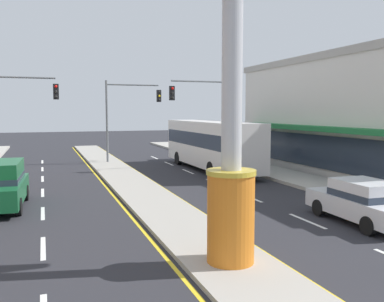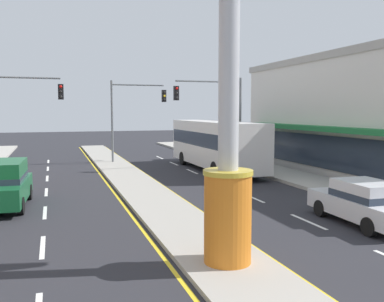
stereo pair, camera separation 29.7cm
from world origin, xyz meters
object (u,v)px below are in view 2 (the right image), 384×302
object	(u,v)px
traffic_light_median_far	(132,108)
bus_near_right_lane	(215,142)
traffic_light_right_side	(217,106)
sedan_far_right_lane	(364,202)
district_sign	(229,90)
suv_far_left_oncoming	(2,184)
traffic_light_left_side	(10,106)

from	to	relation	value
traffic_light_median_far	bus_near_right_lane	bearing A→B (deg)	-51.78
bus_near_right_lane	traffic_light_right_side	bearing A→B (deg)	58.25
traffic_light_right_side	sedan_far_right_lane	bearing A→B (deg)	-91.12
district_sign	bus_near_right_lane	bearing A→B (deg)	69.62
district_sign	traffic_light_right_side	world-z (taller)	district_sign
district_sign	suv_far_left_oncoming	world-z (taller)	district_sign
traffic_light_left_side	bus_near_right_lane	distance (m)	12.80
suv_far_left_oncoming	district_sign	bearing A→B (deg)	-55.86
traffic_light_left_side	sedan_far_right_lane	size ratio (longest dim) A/B	1.43
traffic_light_left_side	traffic_light_right_side	size ratio (longest dim) A/B	1.00
suv_far_left_oncoming	traffic_light_median_far	bearing A→B (deg)	59.46
sedan_far_right_lane	district_sign	bearing A→B (deg)	-159.68
bus_near_right_lane	traffic_light_median_far	bearing A→B (deg)	128.22
district_sign	suv_far_left_oncoming	xyz separation A→B (m)	(-6.13, 9.04, -3.47)
traffic_light_left_side	suv_far_left_oncoming	bearing A→B (deg)	-87.98
traffic_light_median_far	traffic_light_right_side	bearing A→B (deg)	-47.66
traffic_light_right_side	suv_far_left_oncoming	size ratio (longest dim) A/B	1.32
district_sign	traffic_light_median_far	xyz separation A→B (m)	(1.64, 22.22, -0.26)
traffic_light_right_side	suv_far_left_oncoming	world-z (taller)	traffic_light_right_side
district_sign	traffic_light_right_side	bearing A→B (deg)	69.28
traffic_light_left_side	traffic_light_right_side	distance (m)	12.85
bus_near_right_lane	sedan_far_right_lane	size ratio (longest dim) A/B	2.58
district_sign	suv_far_left_oncoming	distance (m)	11.46
traffic_light_left_side	suv_far_left_oncoming	world-z (taller)	traffic_light_left_side
traffic_light_median_far	suv_far_left_oncoming	xyz separation A→B (m)	(-7.78, -13.18, -3.21)
traffic_light_left_side	traffic_light_median_far	world-z (taller)	same
district_sign	traffic_light_right_side	size ratio (longest dim) A/B	1.39
traffic_light_right_side	traffic_light_median_far	world-z (taller)	same
district_sign	traffic_light_left_side	bearing A→B (deg)	110.41
traffic_light_median_far	traffic_light_left_side	bearing A→B (deg)	-148.39
bus_near_right_lane	suv_far_left_oncoming	xyz separation A→B (m)	(-12.27, -7.47, -0.88)
traffic_light_right_side	sedan_far_right_lane	distance (m)	15.11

